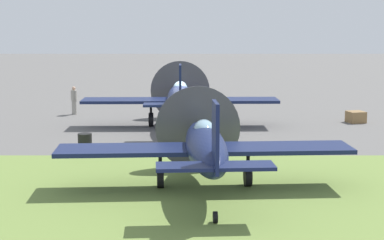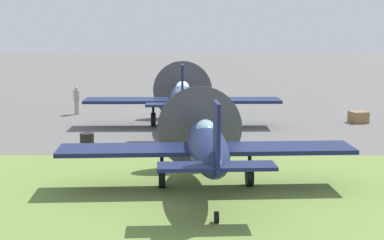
{
  "view_description": "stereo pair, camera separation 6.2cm",
  "coord_description": "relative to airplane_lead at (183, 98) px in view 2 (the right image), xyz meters",
  "views": [
    {
      "loc": [
        0.14,
        -32.25,
        5.59
      ],
      "look_at": [
        0.06,
        -6.1,
        1.42
      ],
      "focal_mm": 57.15,
      "sensor_mm": 36.0,
      "label": 1
    },
    {
      "loc": [
        0.21,
        -32.25,
        5.59
      ],
      "look_at": [
        0.06,
        -6.1,
        1.42
      ],
      "focal_mm": 57.15,
      "sensor_mm": 36.0,
      "label": 2
    }
  ],
  "objects": [
    {
      "name": "ground_plane",
      "position": [
        0.49,
        -0.31,
        -1.59
      ],
      "size": [
        160.0,
        160.0,
        0.0
      ],
      "primitive_type": "plane",
      "color": "#605E5B"
    },
    {
      "name": "grass_verge",
      "position": [
        0.49,
        -12.61,
        -1.59
      ],
      "size": [
        120.0,
        11.0,
        0.01
      ],
      "primitive_type": "cube",
      "color": "olive",
      "rests_on": "ground"
    },
    {
      "name": "airplane_lead",
      "position": [
        0.0,
        0.0,
        0.0
      ],
      "size": [
        10.62,
        8.45,
        3.81
      ],
      "rotation": [
        0.0,
        0.0,
        0.02
      ],
      "color": "#141E47",
      "rests_on": "ground"
    },
    {
      "name": "airplane_wingman",
      "position": [
        1.08,
        -12.49,
        -0.09
      ],
      "size": [
        10.09,
        7.98,
        3.59
      ],
      "rotation": [
        0.0,
        0.0,
        0.06
      ],
      "color": "#141E47",
      "rests_on": "ground"
    },
    {
      "name": "ground_crew_chief",
      "position": [
        -6.64,
        4.75,
        -0.68
      ],
      "size": [
        0.39,
        0.55,
        1.73
      ],
      "rotation": [
        0.0,
        0.0,
        5.29
      ],
      "color": "#9E998E",
      "rests_on": "ground"
    },
    {
      "name": "fuel_drum",
      "position": [
        -3.97,
        -6.83,
        -1.14
      ],
      "size": [
        0.6,
        0.6,
        0.9
      ],
      "primitive_type": "cylinder",
      "color": "black",
      "rests_on": "ground"
    },
    {
      "name": "supply_crate",
      "position": [
        9.93,
        1.62,
        -1.27
      ],
      "size": [
        1.09,
        1.09,
        0.64
      ],
      "primitive_type": "cube",
      "rotation": [
        0.0,
        0.0,
        0.25
      ],
      "color": "olive",
      "rests_on": "ground"
    }
  ]
}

